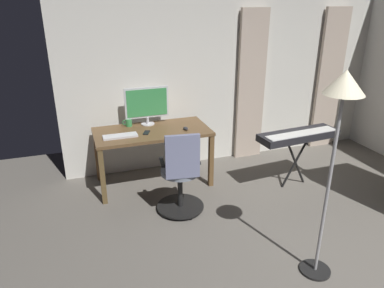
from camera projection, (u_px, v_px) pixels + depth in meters
back_room_partition at (229, 76)px, 5.33m from camera, size 4.87×0.10×2.57m
curtain_left_panel at (329, 80)px, 5.81m from camera, size 0.44×0.06×2.22m
curtain_right_panel at (251, 87)px, 5.39m from camera, size 0.43×0.06×2.22m
desk at (152, 137)px, 4.72m from camera, size 1.48×0.73×0.76m
office_chair at (181, 177)px, 4.11m from camera, size 0.56×0.56×1.02m
computer_monitor at (147, 104)px, 4.79m from camera, size 0.59×0.18×0.51m
computer_keyboard at (120, 136)px, 4.45m from camera, size 0.42×0.15×0.02m
computer_mouse at (186, 128)px, 4.69m from camera, size 0.06×0.10×0.04m
cell_phone_by_monitor at (146, 133)px, 4.58m from camera, size 0.12×0.16×0.01m
mug_coffee at (129, 122)px, 4.81m from camera, size 0.13×0.08×0.10m
piano_keyboard at (298, 136)px, 4.65m from camera, size 1.11×0.40×0.77m
floor_lamp at (341, 110)px, 2.78m from camera, size 0.31×0.31×1.87m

